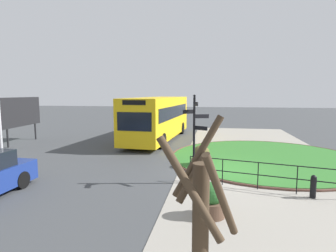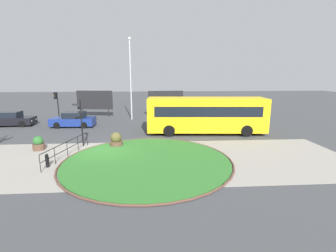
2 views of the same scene
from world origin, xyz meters
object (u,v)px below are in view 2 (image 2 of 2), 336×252
signpost_directional (81,120)px  car_far_lane (73,120)px  planter_near_signpost (39,144)px  billboard_right (95,100)px  traffic_light_near (56,100)px  lamppost_tall (131,77)px  billboard_left (166,99)px  planter_kerbside (116,140)px  bus_yellow (206,114)px  car_near_lane (11,119)px  bollard_foreground (47,160)px

signpost_directional → car_far_lane: size_ratio=0.80×
car_far_lane → planter_near_signpost: size_ratio=4.27×
signpost_directional → billboard_right: 12.98m
traffic_light_near → lamppost_tall: (8.57, 0.01, 2.54)m
billboard_left → car_far_lane: bearing=-155.3°
car_far_lane → planter_kerbside: car_far_lane is taller
car_far_lane → planter_kerbside: bearing=128.1°
bus_yellow → lamppost_tall: 10.84m
billboard_left → planter_near_signpost: billboard_left is taller
car_near_lane → planter_near_signpost: 10.90m
planter_near_signpost → planter_kerbside: bearing=5.6°
bollard_foreground → car_far_lane: size_ratio=0.19×
planter_kerbside → car_far_lane: bearing=126.3°
billboard_left → billboard_right: 8.82m
car_far_lane → planter_near_signpost: (-0.00, -7.79, -0.24)m
bollard_foreground → billboard_right: 17.00m
bollard_foreground → billboard_right: size_ratio=0.18×
car_far_lane → bus_yellow: bearing=165.9°
traffic_light_near → lamppost_tall: size_ratio=0.35×
signpost_directional → lamppost_tall: size_ratio=0.37×
car_far_lane → billboard_left: billboard_left is taller
car_near_lane → billboard_right: bearing=30.4°
traffic_light_near → planter_near_signpost: bearing=99.2°
planter_near_signpost → billboard_left: bearing=53.7°
billboard_left → planter_near_signpost: bearing=-131.1°
car_far_lane → planter_near_signpost: 7.79m
car_far_lane → billboard_left: 11.33m
billboard_right → billboard_left: bearing=6.2°
bollard_foreground → lamppost_tall: lamppost_tall is taller
billboard_right → planter_near_signpost: 13.65m
bollard_foreground → car_far_lane: 11.34m
car_near_lane → car_far_lane: bearing=-10.0°
traffic_light_near → billboard_left: bearing=-177.1°
billboard_right → planter_near_signpost: size_ratio=4.41×
bus_yellow → bollard_foreground: bearing=38.7°
bollard_foreground → car_near_lane: size_ratio=0.18×
billboard_left → planter_kerbside: bearing=-114.0°
bollard_foreground → lamppost_tall: (3.65, 14.89, 4.53)m
planter_near_signpost → car_near_lane: bearing=127.2°
signpost_directional → lamppost_tall: lamppost_tall is taller
car_far_lane → lamppost_tall: (5.62, 3.73, 4.24)m
bus_yellow → traffic_light_near: size_ratio=3.24×
signpost_directional → car_near_lane: (-9.43, 8.01, -1.33)m
billboard_left → billboard_right: billboard_right is taller
bus_yellow → car_far_lane: bus_yellow is taller
lamppost_tall → planter_kerbside: 11.87m
signpost_directional → bus_yellow: size_ratio=0.33×
traffic_light_near → billboard_left: 12.85m
bus_yellow → billboard_left: bearing=-67.2°
lamppost_tall → planter_near_signpost: bearing=-116.0°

